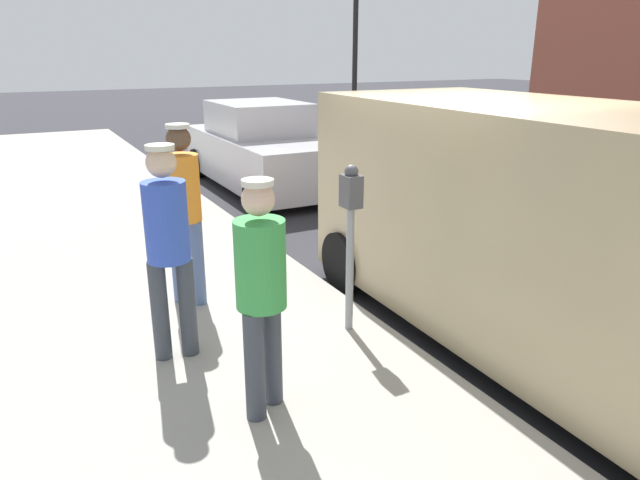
{
  "coord_description": "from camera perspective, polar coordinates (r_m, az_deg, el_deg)",
  "views": [
    {
      "loc": [
        3.83,
        4.15,
        2.57
      ],
      "look_at": [
        1.65,
        0.06,
        1.05
      ],
      "focal_mm": 32.29,
      "sensor_mm": 36.0,
      "label": 1
    }
  ],
  "objects": [
    {
      "name": "pedestrian_in_orange",
      "position": [
        5.69,
        -13.4,
        3.56
      ],
      "size": [
        0.34,
        0.34,
        1.79
      ],
      "color": "#4C608C",
      "rests_on": "sidewalk_slab"
    },
    {
      "name": "parked_van",
      "position": [
        5.24,
        23.07,
        1.0
      ],
      "size": [
        2.22,
        5.24,
        2.15
      ],
      "color": "tan",
      "rests_on": "ground"
    },
    {
      "name": "parking_meter_near",
      "position": [
        4.98,
        3.05,
        1.94
      ],
      "size": [
        0.14,
        0.18,
        1.52
      ],
      "color": "gray",
      "rests_on": "sidewalk_slab"
    },
    {
      "name": "fire_hydrant",
      "position": [
        9.47,
        -12.91,
        5.5
      ],
      "size": [
        0.24,
        0.24,
        0.86
      ],
      "color": "red",
      "rests_on": "sidewalk_slab"
    },
    {
      "name": "parked_sedan_behind",
      "position": [
        11.38,
        -5.66,
        8.87
      ],
      "size": [
        1.97,
        4.41,
        1.65
      ],
      "color": "#BCBCC1",
      "rests_on": "ground"
    },
    {
      "name": "traffic_light_corner",
      "position": [
        19.16,
        5.84,
        20.91
      ],
      "size": [
        2.48,
        0.42,
        5.2
      ],
      "color": "black",
      "rests_on": "ground"
    },
    {
      "name": "sidewalk_slab",
      "position": [
        4.86,
        -20.67,
        -14.07
      ],
      "size": [
        5.0,
        32.0,
        0.15
      ],
      "primitive_type": "cube",
      "color": "#9E998E",
      "rests_on": "ground"
    },
    {
      "name": "pedestrian_in_blue",
      "position": [
        4.66,
        -14.85,
        0.02
      ],
      "size": [
        0.36,
        0.34,
        1.76
      ],
      "color": "#383D47",
      "rests_on": "sidewalk_slab"
    },
    {
      "name": "ground_plane",
      "position": [
        6.21,
        13.39,
        -6.83
      ],
      "size": [
        80.0,
        80.0,
        0.0
      ],
      "primitive_type": "plane",
      "color": "#2D2D33"
    },
    {
      "name": "pedestrian_in_green",
      "position": [
        3.83,
        -5.86,
        -4.47
      ],
      "size": [
        0.34,
        0.34,
        1.66
      ],
      "color": "#383D47",
      "rests_on": "sidewalk_slab"
    }
  ]
}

